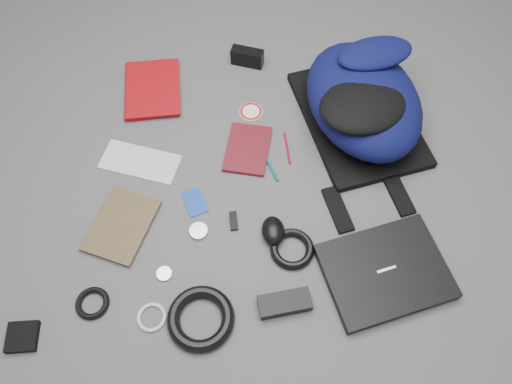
{
  "coord_description": "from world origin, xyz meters",
  "views": [
    {
      "loc": [
        -0.0,
        -0.74,
        1.34
      ],
      "look_at": [
        0.0,
        0.0,
        0.02
      ],
      "focal_mm": 35.0,
      "sensor_mm": 36.0,
      "label": 1
    }
  ],
  "objects_px": {
    "comic_book": "(97,217)",
    "mouse": "(273,231)",
    "backpack": "(363,100)",
    "laptop": "(385,272)",
    "power_brick": "(285,303)",
    "textbook_red": "(125,91)",
    "dvd_case": "(248,149)",
    "pouch": "(22,337)",
    "compact_camera": "(247,57)"
  },
  "relations": [
    {
      "from": "backpack",
      "to": "pouch",
      "type": "bearing_deg",
      "value": -159.55
    },
    {
      "from": "comic_book",
      "to": "pouch",
      "type": "bearing_deg",
      "value": -92.92
    },
    {
      "from": "dvd_case",
      "to": "mouse",
      "type": "height_order",
      "value": "mouse"
    },
    {
      "from": "dvd_case",
      "to": "pouch",
      "type": "height_order",
      "value": "pouch"
    },
    {
      "from": "laptop",
      "to": "pouch",
      "type": "relative_size",
      "value": 4.18
    },
    {
      "from": "comic_book",
      "to": "dvd_case",
      "type": "height_order",
      "value": "comic_book"
    },
    {
      "from": "dvd_case",
      "to": "comic_book",
      "type": "bearing_deg",
      "value": -142.06
    },
    {
      "from": "power_brick",
      "to": "pouch",
      "type": "height_order",
      "value": "power_brick"
    },
    {
      "from": "comic_book",
      "to": "power_brick",
      "type": "relative_size",
      "value": 1.56
    },
    {
      "from": "comic_book",
      "to": "mouse",
      "type": "height_order",
      "value": "mouse"
    },
    {
      "from": "backpack",
      "to": "pouch",
      "type": "distance_m",
      "value": 1.2
    },
    {
      "from": "textbook_red",
      "to": "pouch",
      "type": "height_order",
      "value": "textbook_red"
    },
    {
      "from": "backpack",
      "to": "mouse",
      "type": "relative_size",
      "value": 5.63
    },
    {
      "from": "laptop",
      "to": "pouch",
      "type": "distance_m",
      "value": 0.99
    },
    {
      "from": "comic_book",
      "to": "mouse",
      "type": "bearing_deg",
      "value": 13.37
    },
    {
      "from": "backpack",
      "to": "compact_camera",
      "type": "bearing_deg",
      "value": 128.53
    },
    {
      "from": "backpack",
      "to": "comic_book",
      "type": "distance_m",
      "value": 0.9
    },
    {
      "from": "laptop",
      "to": "comic_book",
      "type": "height_order",
      "value": "laptop"
    },
    {
      "from": "compact_camera",
      "to": "pouch",
      "type": "relative_size",
      "value": 1.42
    },
    {
      "from": "pouch",
      "to": "power_brick",
      "type": "bearing_deg",
      "value": 6.95
    },
    {
      "from": "textbook_red",
      "to": "comic_book",
      "type": "height_order",
      "value": "textbook_red"
    },
    {
      "from": "backpack",
      "to": "mouse",
      "type": "height_order",
      "value": "backpack"
    },
    {
      "from": "laptop",
      "to": "power_brick",
      "type": "xyz_separation_m",
      "value": [
        -0.28,
        -0.09,
        0.0
      ]
    },
    {
      "from": "backpack",
      "to": "mouse",
      "type": "bearing_deg",
      "value": -141.25
    },
    {
      "from": "dvd_case",
      "to": "compact_camera",
      "type": "relative_size",
      "value": 1.66
    },
    {
      "from": "backpack",
      "to": "pouch",
      "type": "xyz_separation_m",
      "value": [
        -0.96,
        -0.71,
        -0.1
      ]
    },
    {
      "from": "textbook_red",
      "to": "power_brick",
      "type": "distance_m",
      "value": 0.92
    },
    {
      "from": "textbook_red",
      "to": "compact_camera",
      "type": "distance_m",
      "value": 0.45
    },
    {
      "from": "power_brick",
      "to": "textbook_red",
      "type": "bearing_deg",
      "value": 114.29
    },
    {
      "from": "textbook_red",
      "to": "mouse",
      "type": "height_order",
      "value": "mouse"
    },
    {
      "from": "backpack",
      "to": "power_brick",
      "type": "bearing_deg",
      "value": -129.07
    },
    {
      "from": "backpack",
      "to": "compact_camera",
      "type": "height_order",
      "value": "backpack"
    },
    {
      "from": "compact_camera",
      "to": "power_brick",
      "type": "height_order",
      "value": "compact_camera"
    },
    {
      "from": "backpack",
      "to": "textbook_red",
      "type": "xyz_separation_m",
      "value": [
        -0.79,
        0.12,
        -0.1
      ]
    },
    {
      "from": "backpack",
      "to": "textbook_red",
      "type": "bearing_deg",
      "value": 155.19
    },
    {
      "from": "dvd_case",
      "to": "laptop",
      "type": "bearing_deg",
      "value": -38.19
    },
    {
      "from": "backpack",
      "to": "dvd_case",
      "type": "height_order",
      "value": "backpack"
    },
    {
      "from": "compact_camera",
      "to": "power_brick",
      "type": "distance_m",
      "value": 0.9
    },
    {
      "from": "laptop",
      "to": "pouch",
      "type": "bearing_deg",
      "value": 172.89
    },
    {
      "from": "laptop",
      "to": "dvd_case",
      "type": "height_order",
      "value": "laptop"
    },
    {
      "from": "comic_book",
      "to": "compact_camera",
      "type": "xyz_separation_m",
      "value": [
        0.45,
        0.62,
        0.02
      ]
    },
    {
      "from": "comic_book",
      "to": "compact_camera",
      "type": "bearing_deg",
      "value": 73.68
    },
    {
      "from": "power_brick",
      "to": "backpack",
      "type": "bearing_deg",
      "value": 56.26
    },
    {
      "from": "laptop",
      "to": "backpack",
      "type": "bearing_deg",
      "value": 74.84
    },
    {
      "from": "textbook_red",
      "to": "dvd_case",
      "type": "height_order",
      "value": "textbook_red"
    },
    {
      "from": "comic_book",
      "to": "power_brick",
      "type": "height_order",
      "value": "power_brick"
    },
    {
      "from": "comic_book",
      "to": "power_brick",
      "type": "bearing_deg",
      "value": -6.54
    },
    {
      "from": "dvd_case",
      "to": "power_brick",
      "type": "bearing_deg",
      "value": -69.39
    },
    {
      "from": "mouse",
      "to": "comic_book",
      "type": "bearing_deg",
      "value": 168.56
    },
    {
      "from": "laptop",
      "to": "textbook_red",
      "type": "relative_size",
      "value": 1.32
    }
  ]
}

